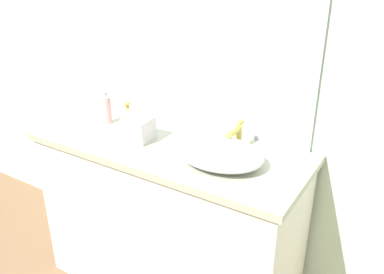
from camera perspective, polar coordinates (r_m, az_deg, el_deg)
bathroom_wall_rear at (r=2.04m, az=2.34°, el=12.31°), size 6.00×0.06×2.60m
vanity_counter at (r=2.16m, az=-3.34°, el=-11.79°), size 1.39×0.56×0.90m
wall_mirror_panel at (r=2.00m, az=0.76°, el=17.19°), size 1.24×0.01×1.15m
sink_basin at (r=1.73m, az=4.05°, el=-2.38°), size 0.40×0.30×0.09m
faucet at (r=1.85m, az=6.48°, el=0.49°), size 0.03×0.15×0.14m
soap_dispenser at (r=2.20m, az=-12.14°, el=4.03°), size 0.05×0.05×0.19m
lotion_bottle at (r=2.12m, az=-9.20°, el=2.88°), size 0.05×0.05×0.15m
tissue_box at (r=1.96m, az=-7.76°, el=1.35°), size 0.14×0.14×0.16m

